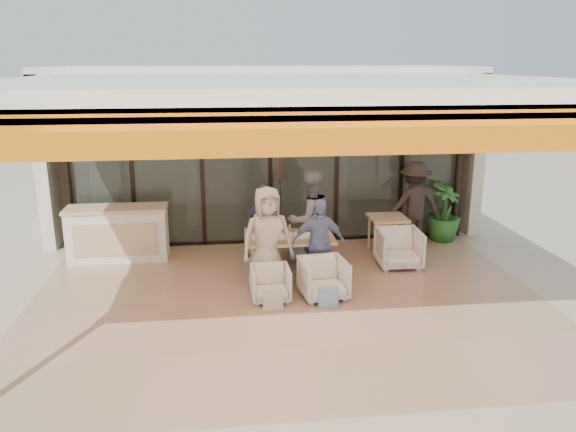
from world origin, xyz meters
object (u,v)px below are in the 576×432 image
object	(u,v)px
diner_periwinkle	(318,243)
potted_palm	(444,212)
side_table	(388,222)
side_chair	(399,246)
chair_near_right	(324,277)
diner_navy	(263,227)
chair_near_left	(270,282)
dining_table	(289,239)
chair_far_right	(305,241)
standing_woman	(414,204)
host_counter	(118,233)
diner_grey	(310,220)
diner_cream	(267,239)
chair_far_left	(261,243)

from	to	relation	value
diner_periwinkle	potted_palm	xyz separation A→B (m)	(3.00, 2.08, -0.13)
side_table	side_chair	bearing A→B (deg)	-90.00
chair_near_right	diner_navy	distance (m)	1.69
chair_near_left	side_table	xyz separation A→B (m)	(2.45, 1.95, 0.33)
dining_table	chair_far_right	bearing A→B (deg)	65.73
chair_far_right	diner_periwinkle	distance (m)	1.46
standing_woman	host_counter	bearing A→B (deg)	-2.23
diner_grey	standing_woman	size ratio (longest dim) A/B	1.03
dining_table	diner_cream	bearing A→B (deg)	-132.26
host_counter	diner_navy	world-z (taller)	diner_navy
chair_far_left	potted_palm	distance (m)	3.91
potted_palm	diner_grey	bearing A→B (deg)	-158.54
diner_navy	standing_woman	size ratio (longest dim) A/B	0.90
host_counter	chair_near_right	distance (m)	4.12
chair_far_left	diner_cream	bearing A→B (deg)	91.04
diner_cream	side_table	distance (m)	2.86
host_counter	chair_near_right	xyz separation A→B (m)	(3.49, -2.18, -0.17)
diner_cream	chair_far_right	bearing A→B (deg)	49.04
chair_far_left	chair_near_left	world-z (taller)	chair_far_left
diner_navy	host_counter	bearing A→B (deg)	-26.42
host_counter	diner_periwinkle	distance (m)	3.88
side_table	potted_palm	size ratio (longest dim) A/B	0.60
diner_navy	diner_grey	xyz separation A→B (m)	(0.84, 0.00, 0.11)
diner_cream	side_chair	size ratio (longest dim) A/B	2.20
chair_near_left	diner_cream	bearing A→B (deg)	88.69
host_counter	standing_woman	xyz separation A→B (m)	(5.76, 0.19, 0.34)
diner_navy	chair_far_left	bearing A→B (deg)	-100.11
host_counter	diner_grey	size ratio (longest dim) A/B	1.04
diner_periwinkle	diner_grey	bearing A→B (deg)	90.47
diner_navy	potted_palm	world-z (taller)	diner_navy
diner_periwinkle	standing_woman	size ratio (longest dim) A/B	0.86
chair_near_right	chair_far_right	bearing A→B (deg)	82.57
diner_navy	standing_woman	bearing A→B (deg)	-172.89
dining_table	standing_woman	distance (m)	3.04
chair_near_right	diner_cream	xyz separation A→B (m)	(-0.84, 0.50, 0.50)
diner_cream	diner_grey	bearing A→B (deg)	36.97
potted_palm	chair_near_right	bearing A→B (deg)	-139.31
diner_periwinkle	potted_palm	distance (m)	3.65
diner_grey	dining_table	bearing A→B (deg)	25.10
diner_navy	diner_grey	size ratio (longest dim) A/B	0.88
chair_near_right	side_table	world-z (taller)	side_table
chair_far_left	host_counter	bearing A→B (deg)	-4.90
chair_far_left	diner_cream	world-z (taller)	diner_cream
chair_far_left	diner_periwinkle	size ratio (longest dim) A/B	0.42
chair_far_left	chair_near_left	xyz separation A→B (m)	(0.00, -1.90, -0.01)
side_chair	chair_near_left	bearing A→B (deg)	-151.56
dining_table	diner_navy	world-z (taller)	diner_navy
diner_grey	diner_cream	size ratio (longest dim) A/B	1.04
host_counter	diner_navy	bearing A→B (deg)	-16.30
diner_navy	standing_woman	xyz separation A→B (m)	(3.11, 0.96, 0.08)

